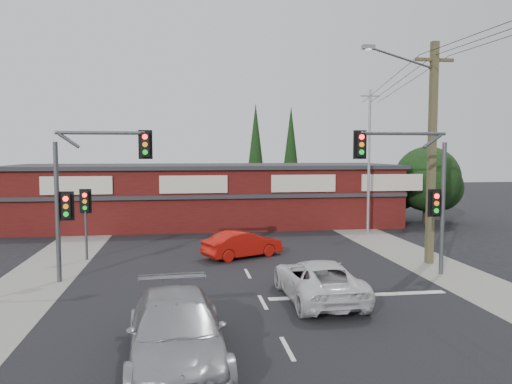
{
  "coord_description": "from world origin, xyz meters",
  "views": [
    {
      "loc": [
        -2.62,
        -18.19,
        5.11
      ],
      "look_at": [
        0.47,
        3.0,
        3.39
      ],
      "focal_mm": 35.0,
      "sensor_mm": 36.0,
      "label": 1
    }
  ],
  "objects": [
    {
      "name": "ground",
      "position": [
        0.0,
        0.0,
        0.0
      ],
      "size": [
        120.0,
        120.0,
        0.0
      ],
      "primitive_type": "plane",
      "color": "black",
      "rests_on": "ground"
    },
    {
      "name": "road_strip",
      "position": [
        0.0,
        5.0,
        0.01
      ],
      "size": [
        14.0,
        70.0,
        0.01
      ],
      "primitive_type": "cube",
      "color": "black",
      "rests_on": "ground"
    },
    {
      "name": "verge_left",
      "position": [
        -8.5,
        5.0,
        0.01
      ],
      "size": [
        3.0,
        70.0,
        0.02
      ],
      "primitive_type": "cube",
      "color": "gray",
      "rests_on": "ground"
    },
    {
      "name": "verge_right",
      "position": [
        8.5,
        5.0,
        0.01
      ],
      "size": [
        3.0,
        70.0,
        0.02
      ],
      "primitive_type": "cube",
      "color": "gray",
      "rests_on": "ground"
    },
    {
      "name": "stop_line",
      "position": [
        3.5,
        -1.5,
        0.01
      ],
      "size": [
        6.5,
        0.35,
        0.01
      ],
      "primitive_type": "cube",
      "color": "silver",
      "rests_on": "ground"
    },
    {
      "name": "white_suv",
      "position": [
        1.94,
        -1.75,
        0.7
      ],
      "size": [
        2.46,
        5.1,
        1.4
      ],
      "primitive_type": "imported",
      "rotation": [
        0.0,
        0.0,
        3.17
      ],
      "color": "silver",
      "rests_on": "ground"
    },
    {
      "name": "silver_suv",
      "position": [
        -2.83,
        -6.41,
        0.82
      ],
      "size": [
        2.6,
        5.74,
        1.63
      ],
      "primitive_type": "imported",
      "rotation": [
        0.0,
        0.0,
        0.06
      ],
      "color": "#9EA1A4",
      "rests_on": "ground"
    },
    {
      "name": "red_sedan",
      "position": [
        0.18,
        5.56,
        0.65
      ],
      "size": [
        4.13,
        2.96,
        1.29
      ],
      "primitive_type": "imported",
      "rotation": [
        0.0,
        0.0,
        2.03
      ],
      "color": "#B7120B",
      "rests_on": "ground"
    },
    {
      "name": "lane_dashes",
      "position": [
        0.0,
        -1.81,
        0.02
      ],
      "size": [
        0.12,
        33.97,
        0.01
      ],
      "color": "silver",
      "rests_on": "ground"
    },
    {
      "name": "shop_building",
      "position": [
        -0.99,
        16.99,
        2.13
      ],
      "size": [
        27.3,
        8.4,
        4.22
      ],
      "color": "#450F0D",
      "rests_on": "ground"
    },
    {
      "name": "tree_cluster",
      "position": [
        14.69,
        15.44,
        2.9
      ],
      "size": [
        5.9,
        5.1,
        5.5
      ],
      "color": "#2D2116",
      "rests_on": "ground"
    },
    {
      "name": "conifer_near",
      "position": [
        3.5,
        24.0,
        5.48
      ],
      "size": [
        1.8,
        1.8,
        9.25
      ],
      "color": "#2D2116",
      "rests_on": "ground"
    },
    {
      "name": "conifer_far",
      "position": [
        7.0,
        26.0,
        5.48
      ],
      "size": [
        1.8,
        1.8,
        9.25
      ],
      "color": "#2D2116",
      "rests_on": "ground"
    },
    {
      "name": "traffic_mast_left",
      "position": [
        -6.43,
        2.0,
        3.93
      ],
      "size": [
        3.77,
        0.27,
        5.97
      ],
      "color": "#47494C",
      "rests_on": "ground"
    },
    {
      "name": "traffic_mast_right",
      "position": [
        6.86,
        1.0,
        3.95
      ],
      "size": [
        3.96,
        0.27,
        5.97
      ],
      "color": "#47494C",
      "rests_on": "ground"
    },
    {
      "name": "pedestal_signal",
      "position": [
        -7.2,
        6.01,
        2.41
      ],
      "size": [
        0.55,
        0.27,
        3.38
      ],
      "color": "#47494C",
      "rests_on": "ground"
    },
    {
      "name": "utility_pole",
      "position": [
        8.36,
        2.99,
        5.4
      ],
      "size": [
        4.38,
        0.59,
        10.0
      ],
      "color": "brown",
      "rests_on": "ground"
    },
    {
      "name": "steel_pole",
      "position": [
        9.0,
        12.0,
        4.7
      ],
      "size": [
        1.2,
        0.16,
        9.0
      ],
      "color": "gray",
      "rests_on": "ground"
    }
  ]
}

